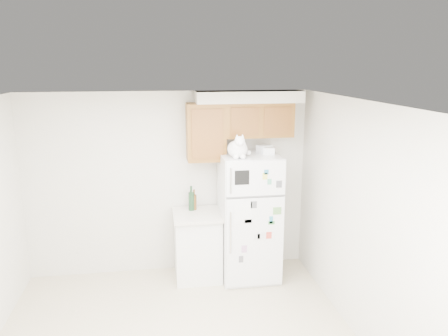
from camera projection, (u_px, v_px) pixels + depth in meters
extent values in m
cube|color=beige|center=(169.00, 184.00, 5.95)|extent=(3.80, 0.04, 2.50)
cube|color=beige|center=(368.00, 229.00, 4.32)|extent=(0.04, 4.00, 2.50)
cube|color=white|center=(172.00, 105.00, 3.74)|extent=(3.80, 4.00, 0.04)
cube|color=brown|center=(258.00, 120.00, 5.76)|extent=(0.90, 0.33, 0.45)
cube|color=brown|center=(206.00, 132.00, 5.69)|extent=(0.50, 0.33, 0.75)
cube|color=silver|center=(249.00, 97.00, 5.68)|extent=(1.40, 0.37, 0.15)
cube|color=white|center=(249.00, 217.00, 5.84)|extent=(0.76, 0.72, 1.70)
cube|color=white|center=(256.00, 179.00, 5.34)|extent=(0.74, 0.03, 0.44)
cube|color=white|center=(255.00, 243.00, 5.53)|extent=(0.74, 0.03, 1.19)
cube|color=#59595B|center=(256.00, 196.00, 5.39)|extent=(0.74, 0.03, 0.02)
cylinder|color=silver|center=(231.00, 181.00, 5.26)|extent=(0.02, 0.02, 0.32)
cylinder|color=silver|center=(231.00, 233.00, 5.42)|extent=(0.02, 0.02, 0.55)
cube|color=black|center=(242.00, 178.00, 5.29)|extent=(0.18, 0.00, 0.18)
cube|color=white|center=(243.00, 213.00, 5.39)|extent=(0.22, 0.00, 0.28)
cube|color=silver|center=(257.00, 237.00, 5.50)|extent=(0.08, 0.00, 0.08)
cube|color=white|center=(248.00, 222.00, 5.43)|extent=(0.10, 0.00, 0.06)
cube|color=#598E47|center=(277.00, 211.00, 5.46)|extent=(0.11, 0.00, 0.10)
cube|color=teal|center=(271.00, 220.00, 5.48)|extent=(0.05, 0.00, 0.10)
cube|color=#555359|center=(241.00, 259.00, 5.54)|extent=(0.06, 0.00, 0.09)
cube|color=#439471|center=(269.00, 182.00, 5.35)|extent=(0.05, 0.00, 0.07)
cube|color=#4E4F53|center=(254.00, 205.00, 5.39)|extent=(0.08, 0.00, 0.09)
cube|color=teal|center=(266.00, 172.00, 5.32)|extent=(0.06, 0.00, 0.06)
cube|color=silver|center=(261.00, 236.00, 5.50)|extent=(0.09, 0.00, 0.09)
cube|color=#AE7CAA|center=(244.00, 249.00, 5.51)|extent=(0.07, 0.00, 0.09)
cube|color=#CECC48|center=(265.00, 176.00, 5.33)|extent=(0.06, 0.00, 0.08)
cube|color=#C73E31|center=(269.00, 235.00, 5.52)|extent=(0.07, 0.00, 0.09)
cube|color=#429247|center=(271.00, 223.00, 5.49)|extent=(0.08, 0.00, 0.05)
cube|color=#4B4C50|center=(279.00, 184.00, 5.38)|extent=(0.07, 0.00, 0.09)
cube|color=white|center=(198.00, 247.00, 5.89)|extent=(0.60, 0.60, 0.88)
cube|color=beige|center=(197.00, 215.00, 5.76)|extent=(0.64, 0.64, 0.04)
ellipsoid|color=white|center=(237.00, 149.00, 5.47)|extent=(0.25, 0.34, 0.21)
ellipsoid|color=white|center=(239.00, 147.00, 5.36)|extent=(0.18, 0.15, 0.20)
sphere|color=white|center=(240.00, 141.00, 5.30)|extent=(0.13, 0.13, 0.13)
cone|color=white|center=(237.00, 136.00, 5.28)|extent=(0.04, 0.04, 0.05)
cone|color=white|center=(243.00, 136.00, 5.29)|extent=(0.04, 0.04, 0.05)
cone|color=#D88C8C|center=(237.00, 137.00, 5.27)|extent=(0.02, 0.02, 0.03)
cone|color=#D88C8C|center=(243.00, 137.00, 5.28)|extent=(0.02, 0.02, 0.03)
sphere|color=white|center=(241.00, 144.00, 5.25)|extent=(0.05, 0.05, 0.05)
sphere|color=white|center=(236.00, 157.00, 5.35)|extent=(0.07, 0.07, 0.07)
sphere|color=white|center=(243.00, 156.00, 5.36)|extent=(0.07, 0.07, 0.07)
cylinder|color=white|center=(244.00, 152.00, 5.61)|extent=(0.15, 0.21, 0.07)
cube|color=white|center=(264.00, 149.00, 5.76)|extent=(0.22, 0.19, 0.10)
cube|color=white|center=(269.00, 151.00, 5.64)|extent=(0.17, 0.15, 0.09)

